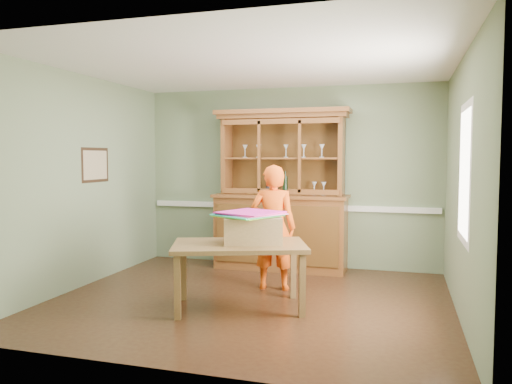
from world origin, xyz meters
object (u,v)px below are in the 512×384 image
(person, at_px, (273,227))
(cardboard_box, at_px, (252,229))
(china_hutch, at_px, (281,213))
(dining_table, at_px, (239,251))

(person, bearing_deg, cardboard_box, 81.37)
(china_hutch, bearing_deg, dining_table, -89.27)
(dining_table, xyz_separation_m, cardboard_box, (0.12, 0.10, 0.23))
(cardboard_box, bearing_deg, person, 87.37)
(china_hutch, distance_m, dining_table, 2.06)
(cardboard_box, xyz_separation_m, person, (0.04, 0.78, -0.08))
(dining_table, bearing_deg, china_hutch, 70.99)
(china_hutch, height_order, person, china_hutch)
(person, bearing_deg, dining_table, 74.12)
(china_hutch, distance_m, person, 1.19)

